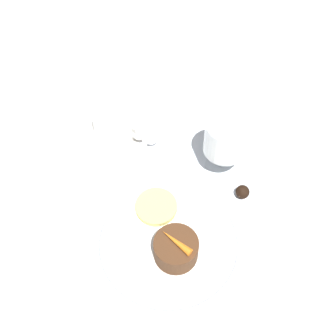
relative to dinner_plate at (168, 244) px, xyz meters
The scene contains 11 objects.
ground_plane 0.03m from the dinner_plate, 100.80° to the left, with size 3.00×3.00×0.00m, color white.
dinner_plate is the anchor object (origin of this frame).
saucer 0.25m from the dinner_plate, 147.51° to the left, with size 0.13×0.13×0.01m.
coffee_cup 0.26m from the dinner_plate, 146.77° to the left, with size 0.11×0.08×0.06m.
spoon 0.21m from the dinner_plate, 141.94° to the left, with size 0.09×0.10×0.00m.
wine_glass 0.20m from the dinner_plate, 90.92° to the left, with size 0.08×0.08×0.12m.
fork 0.18m from the dinner_plate, 169.05° to the left, with size 0.04×0.20×0.01m.
dessert_cake 0.04m from the dinner_plate, 27.70° to the right, with size 0.07×0.07×0.04m.
carrot_garnish 0.06m from the dinner_plate, 27.70° to the right, with size 0.06×0.02×0.01m.
pineapple_slice 0.07m from the dinner_plate, 141.52° to the left, with size 0.07×0.07×0.01m.
chocolate_truffle 0.16m from the dinner_plate, 70.11° to the left, with size 0.03×0.03×0.03m.
Camera 1 is at (0.19, -0.31, 0.72)m, focal length 50.00 mm.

